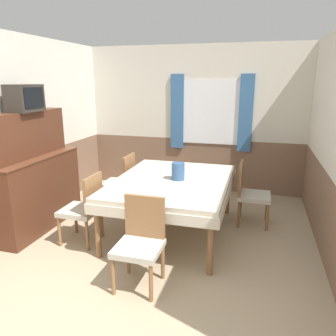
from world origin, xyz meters
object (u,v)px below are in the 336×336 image
at_px(chair_left_far, 122,180).
at_px(sideboard, 35,179).
at_px(vase, 178,171).
at_px(dining_table, 172,187).
at_px(tv, 25,98).
at_px(chair_right_far, 249,192).
at_px(chair_head_near, 141,240).
at_px(chair_left_near, 85,207).

height_order(chair_left_far, sideboard, sideboard).
bearing_deg(vase, dining_table, -170.54).
relative_size(chair_left_far, tv, 1.99).
height_order(chair_right_far, sideboard, sideboard).
height_order(tv, vase, tv).
xyz_separation_m(chair_head_near, vase, (0.07, 1.21, 0.38)).
xyz_separation_m(chair_right_far, sideboard, (-2.82, -0.91, 0.21)).
bearing_deg(vase, tv, -168.98).
xyz_separation_m(sideboard, vase, (1.92, 0.36, 0.16)).
relative_size(chair_head_near, sideboard, 0.55).
relative_size(chair_left_near, chair_right_far, 1.00).
xyz_separation_m(chair_right_far, tv, (-2.82, -0.93, 1.30)).
relative_size(dining_table, chair_left_near, 2.17).
height_order(chair_head_near, tv, tv).
distance_m(chair_left_far, chair_head_near, 2.02).
bearing_deg(chair_head_near, sideboard, -24.83).
bearing_deg(tv, chair_left_near, -13.45).
relative_size(dining_table, sideboard, 1.20).
height_order(chair_left_near, chair_head_near, same).
bearing_deg(vase, sideboard, -169.50).
distance_m(chair_left_far, chair_right_far, 1.95).
height_order(chair_head_near, sideboard, sideboard).
bearing_deg(chair_right_far, chair_left_far, -90.00).
distance_m(chair_left_far, sideboard, 1.28).
height_order(chair_left_far, chair_right_far, same).
height_order(dining_table, tv, tv).
bearing_deg(tv, chair_right_far, 18.28).
distance_m(chair_left_near, chair_head_near, 1.16).
distance_m(chair_right_far, sideboard, 2.97).
bearing_deg(chair_head_near, tv, -24.38).
distance_m(dining_table, sideboard, 1.88).
relative_size(chair_head_near, tv, 1.99).
xyz_separation_m(dining_table, chair_left_far, (-0.97, 0.57, -0.17)).
xyz_separation_m(dining_table, chair_right_far, (0.97, 0.57, -0.17)).
height_order(dining_table, chair_right_far, chair_right_far).
bearing_deg(dining_table, tv, -168.92).
relative_size(chair_head_near, chair_right_far, 1.00).
height_order(chair_left_far, tv, tv).
bearing_deg(chair_head_near, chair_left_far, -61.16).
bearing_deg(chair_head_near, chair_left_near, -32.82).
xyz_separation_m(chair_right_far, vase, (-0.90, -0.56, 0.38)).
distance_m(sideboard, vase, 1.96).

